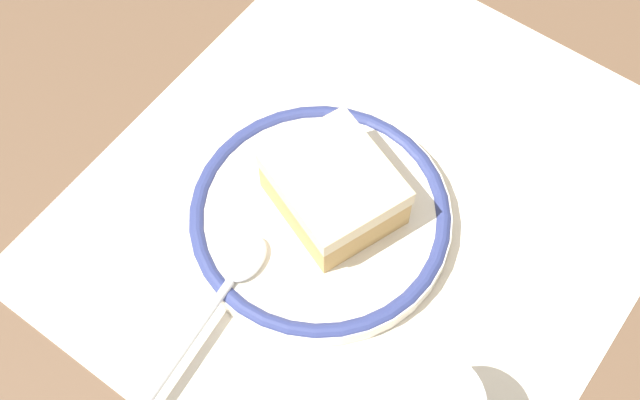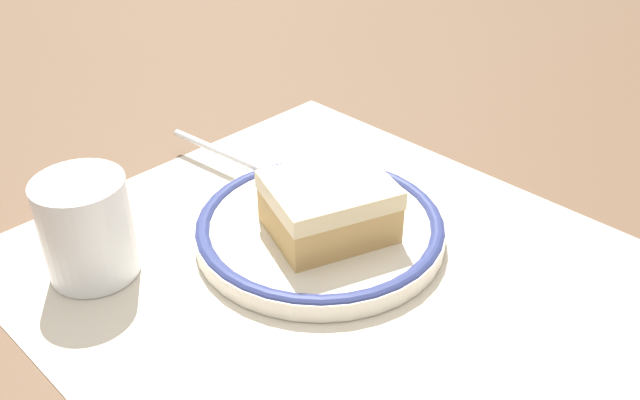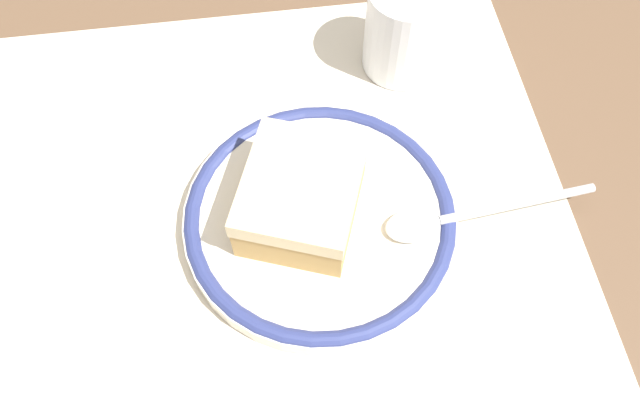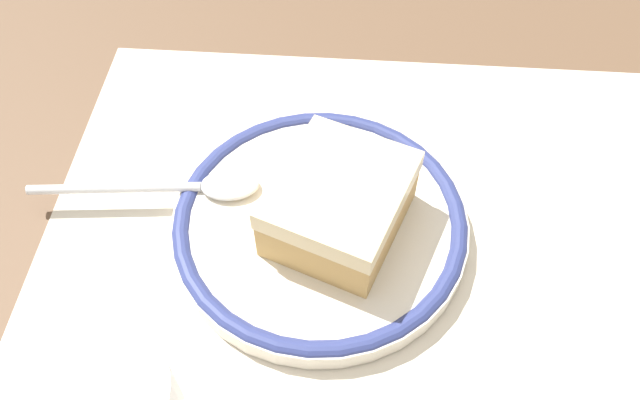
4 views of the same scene
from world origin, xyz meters
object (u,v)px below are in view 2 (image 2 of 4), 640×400
spoon (261,168)px  cup (88,234)px  plate (320,228)px  cake_slice (329,206)px

spoon → cup: (0.00, -0.16, 0.01)m
spoon → plate: bearing=-11.0°
spoon → cake_slice: bearing=-11.5°
cake_slice → spoon: bearing=168.5°
cake_slice → spoon: (-0.10, 0.02, -0.02)m
plate → cup: 0.17m
cake_slice → cup: (-0.10, -0.14, -0.00)m
cake_slice → spoon: size_ratio=0.70×
cake_slice → cup: size_ratio=1.42×
plate → cup: (-0.09, -0.14, 0.02)m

